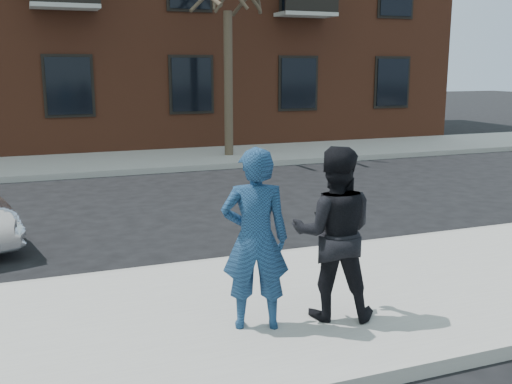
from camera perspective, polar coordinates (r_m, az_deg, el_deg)
name	(u,v)px	position (r m, az deg, el deg)	size (l,w,h in m)	color
ground	(159,326)	(6.79, -9.25, -12.44)	(100.00, 100.00, 0.00)	black
near_sidewalk	(163,328)	(6.54, -8.80, -12.71)	(50.00, 3.50, 0.15)	#9C9994
near_curb	(134,274)	(8.19, -11.54, -7.67)	(50.00, 0.10, 0.15)	#999691
far_sidewalk	(74,165)	(17.58, -16.91, 2.52)	(50.00, 3.50, 0.15)	#9C9994
far_curb	(80,175)	(15.81, -16.40, 1.55)	(50.00, 0.10, 0.15)	#999691
man_hoodie	(255,239)	(6.01, -0.09, -4.51)	(0.79, 0.64, 1.87)	navy
man_peacoat	(334,233)	(6.33, 7.41, -3.92)	(1.10, 1.00, 1.84)	black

